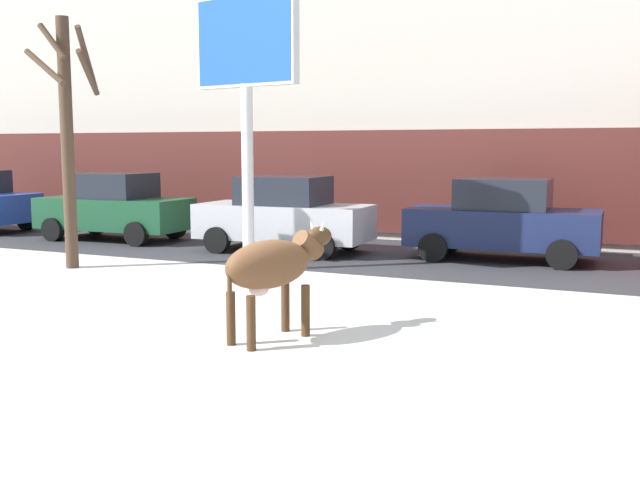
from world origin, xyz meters
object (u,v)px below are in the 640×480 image
at_px(car_darkgreen_sedan, 114,207).
at_px(car_navy_sedan, 503,220).
at_px(cow_brown, 273,266).
at_px(bare_tree_left_lot, 68,132).
at_px(car_silver_sedan, 284,215).
at_px(pedestrian_near_billboard, 477,210).
at_px(billboard, 246,58).

distance_m(car_darkgreen_sedan, car_navy_sedan, 10.42).
distance_m(cow_brown, car_navy_sedan, 8.36).
bearing_deg(bare_tree_left_lot, cow_brown, -27.54).
height_order(car_silver_sedan, pedestrian_near_billboard, car_silver_sedan).
relative_size(billboard, bare_tree_left_lot, 1.07).
bearing_deg(bare_tree_left_lot, billboard, 18.45).
bearing_deg(cow_brown, pedestrian_near_billboard, 88.27).
bearing_deg(bare_tree_left_lot, car_silver_sedan, 53.34).
relative_size(billboard, pedestrian_near_billboard, 3.21).
bearing_deg(car_navy_sedan, billboard, -141.37).
height_order(cow_brown, billboard, billboard).
xyz_separation_m(car_navy_sedan, bare_tree_left_lot, (-8.08, -4.80, 1.95)).
distance_m(cow_brown, bare_tree_left_lot, 7.64).
bearing_deg(pedestrian_near_billboard, car_darkgreen_sedan, -159.05).
xyz_separation_m(pedestrian_near_billboard, bare_tree_left_lot, (-6.90, -7.66, 1.98)).
bearing_deg(pedestrian_near_billboard, cow_brown, -91.73).
height_order(billboard, car_silver_sedan, billboard).
bearing_deg(pedestrian_near_billboard, car_navy_sedan, -67.58).
height_order(car_darkgreen_sedan, car_silver_sedan, same).
relative_size(car_darkgreen_sedan, car_navy_sedan, 1.00).
relative_size(billboard, car_silver_sedan, 1.31).
bearing_deg(cow_brown, car_silver_sedan, 115.84).
relative_size(car_silver_sedan, bare_tree_left_lot, 0.82).
bearing_deg(car_silver_sedan, bare_tree_left_lot, -126.66).
xyz_separation_m(car_darkgreen_sedan, car_silver_sedan, (5.29, -0.13, 0.00)).
bearing_deg(car_darkgreen_sedan, car_silver_sedan, -1.45).
relative_size(cow_brown, pedestrian_near_billboard, 1.11).
height_order(car_navy_sedan, bare_tree_left_lot, bare_tree_left_lot).
relative_size(car_darkgreen_sedan, car_silver_sedan, 1.00).
bearing_deg(billboard, cow_brown, -57.00).
bearing_deg(billboard, car_darkgreen_sedan, 153.46).
bearing_deg(pedestrian_near_billboard, bare_tree_left_lot, -132.03).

